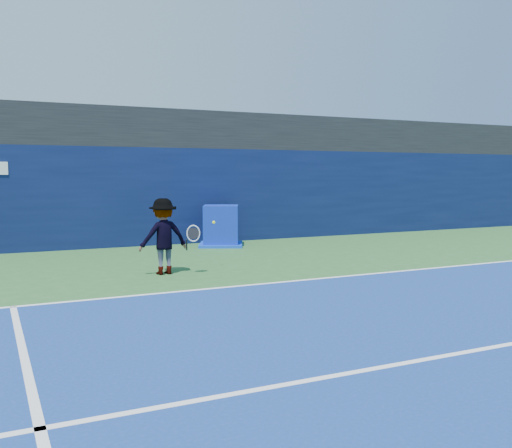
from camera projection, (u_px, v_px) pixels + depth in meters
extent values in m
plane|color=#2B5F2A|center=(372.00, 316.00, 8.83)|extent=(80.00, 80.00, 0.00)
cube|color=white|center=(281.00, 282.00, 11.53)|extent=(24.00, 0.10, 0.01)
cube|color=white|center=(471.00, 351.00, 7.03)|extent=(24.00, 0.10, 0.01)
cube|color=black|center=(161.00, 131.00, 18.86)|extent=(36.00, 3.00, 1.20)
cube|color=#0B153D|center=(171.00, 196.00, 18.14)|extent=(36.00, 1.00, 3.00)
cube|color=#0B23A7|center=(221.00, 226.00, 17.40)|extent=(1.37, 1.37, 1.24)
cube|color=#0E39C7|center=(221.00, 244.00, 17.46)|extent=(1.71, 1.71, 0.08)
imported|color=white|center=(163.00, 236.00, 12.46)|extent=(1.11, 0.68, 1.67)
cylinder|color=black|center=(187.00, 245.00, 12.44)|extent=(0.08, 0.15, 0.26)
torus|color=silver|center=(193.00, 233.00, 12.43)|extent=(0.31, 0.17, 0.30)
cylinder|color=black|center=(193.00, 233.00, 12.43)|extent=(0.26, 0.13, 0.25)
sphere|color=#D9ED1A|center=(214.00, 222.00, 13.20)|extent=(0.07, 0.07, 0.07)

